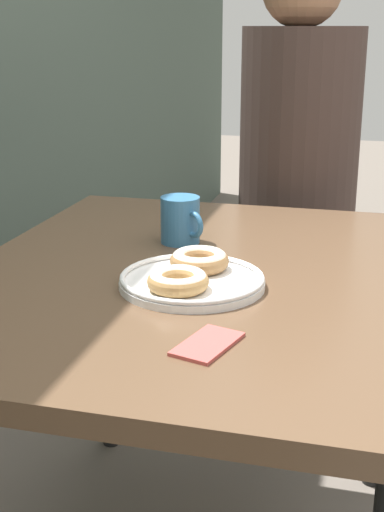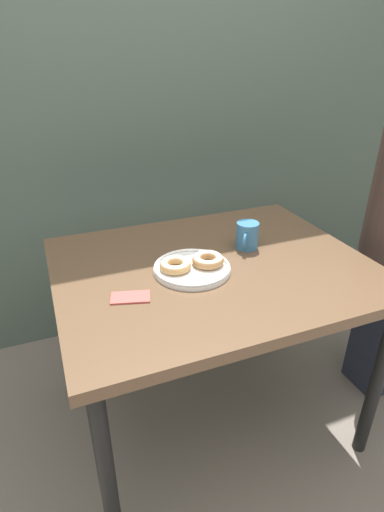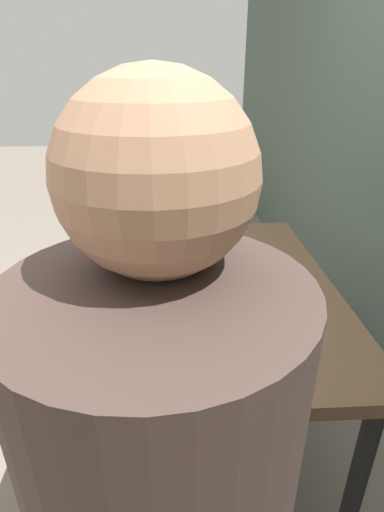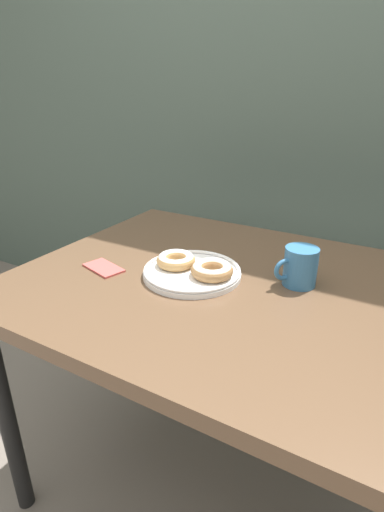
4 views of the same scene
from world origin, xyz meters
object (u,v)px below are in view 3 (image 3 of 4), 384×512
donut_plate (193,266)px  napkin (168,244)px  coffee_mug (229,296)px  dining_table (200,303)px

donut_plate → napkin: (-0.25, -0.09, -0.02)m
coffee_mug → napkin: 0.55m
coffee_mug → napkin: size_ratio=0.81×
donut_plate → napkin: size_ratio=2.03×
dining_table → coffee_mug: size_ratio=10.26×
dining_table → napkin: 0.36m
dining_table → napkin: (-0.33, -0.11, 0.08)m
coffee_mug → donut_plate: bearing=-160.7°
donut_plate → coffee_mug: coffee_mug is taller
dining_table → coffee_mug: coffee_mug is taller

